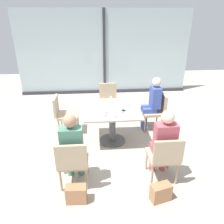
# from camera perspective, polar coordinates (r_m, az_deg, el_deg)

# --- Properties ---
(ground_plane) EXTENTS (12.00, 12.00, 0.00)m
(ground_plane) POSITION_cam_1_polar(r_m,az_deg,el_deg) (4.80, 0.10, -7.57)
(ground_plane) COLOR #A89E8E
(window_wall_backdrop) EXTENTS (5.63, 0.10, 2.70)m
(window_wall_backdrop) POSITION_cam_1_polar(r_m,az_deg,el_deg) (7.37, -2.04, 14.15)
(window_wall_backdrop) COLOR #A4B7BC
(window_wall_backdrop) RESTS_ON ground_plane
(dining_table_main) EXTENTS (1.15, 0.93, 0.73)m
(dining_table_main) POSITION_cam_1_polar(r_m,az_deg,el_deg) (4.53, 0.10, -1.79)
(dining_table_main) COLOR #BCB29E
(dining_table_main) RESTS_ON ground_plane
(chair_far_right) EXTENTS (0.50, 0.46, 0.87)m
(chair_far_right) POSITION_cam_1_polar(r_m,az_deg,el_deg) (5.20, 11.57, 0.77)
(chair_far_right) COLOR tan
(chair_far_right) RESTS_ON ground_plane
(chair_front_left) EXTENTS (0.46, 0.50, 0.87)m
(chair_front_left) POSITION_cam_1_polar(r_m,az_deg,el_deg) (3.46, -10.27, -12.46)
(chair_front_left) COLOR tan
(chair_front_left) RESTS_ON ground_plane
(chair_front_right) EXTENTS (0.46, 0.50, 0.87)m
(chair_front_right) POSITION_cam_1_polar(r_m,az_deg,el_deg) (3.60, 13.62, -11.16)
(chair_front_right) COLOR tan
(chair_front_right) RESTS_ON ground_plane
(chair_far_left) EXTENTS (0.50, 0.46, 0.87)m
(chair_far_left) POSITION_cam_1_polar(r_m,az_deg,el_deg) (5.05, -12.69, -0.05)
(chair_far_left) COLOR tan
(chair_far_left) RESTS_ON ground_plane
(chair_near_window) EXTENTS (0.46, 0.51, 0.87)m
(chair_near_window) POSITION_cam_1_polar(r_m,az_deg,el_deg) (5.73, -0.98, 3.59)
(chair_near_window) COLOR tan
(chair_near_window) RESTS_ON ground_plane
(person_far_right) EXTENTS (0.39, 0.34, 1.26)m
(person_far_right) POSITION_cam_1_polar(r_m,az_deg,el_deg) (5.09, 10.58, 2.82)
(person_far_right) COLOR #384C9E
(person_far_right) RESTS_ON ground_plane
(person_front_left) EXTENTS (0.34, 0.39, 1.26)m
(person_front_left) POSITION_cam_1_polar(r_m,az_deg,el_deg) (3.43, -10.38, -8.65)
(person_front_left) COLOR #4C7F6B
(person_front_left) RESTS_ON ground_plane
(person_front_right) EXTENTS (0.34, 0.39, 1.26)m
(person_front_right) POSITION_cam_1_polar(r_m,az_deg,el_deg) (3.57, 13.43, -7.50)
(person_front_right) COLOR #B24C56
(person_front_right) RESTS_ON ground_plane
(wine_glass_0) EXTENTS (0.07, 0.07, 0.18)m
(wine_glass_0) POSITION_cam_1_polar(r_m,az_deg,el_deg) (4.11, 0.56, 0.26)
(wine_glass_0) COLOR silver
(wine_glass_0) RESTS_ON dining_table_main
(wine_glass_1) EXTENTS (0.07, 0.07, 0.18)m
(wine_glass_1) POSITION_cam_1_polar(r_m,az_deg,el_deg) (4.66, -2.40, 3.30)
(wine_glass_1) COLOR silver
(wine_glass_1) RESTS_ON dining_table_main
(wine_glass_2) EXTENTS (0.07, 0.07, 0.18)m
(wine_glass_2) POSITION_cam_1_polar(r_m,az_deg,el_deg) (4.76, -0.30, 3.81)
(wine_glass_2) COLOR silver
(wine_glass_2) RESTS_ON dining_table_main
(wine_glass_3) EXTENTS (0.07, 0.07, 0.18)m
(wine_glass_3) POSITION_cam_1_polar(r_m,az_deg,el_deg) (4.27, -1.78, 1.21)
(wine_glass_3) COLOR silver
(wine_glass_3) RESTS_ON dining_table_main
(wine_glass_4) EXTENTS (0.07, 0.07, 0.18)m
(wine_glass_4) POSITION_cam_1_polar(r_m,az_deg,el_deg) (4.28, 2.47, 1.28)
(wine_glass_4) COLOR silver
(wine_glass_4) RESTS_ON dining_table_main
(wine_glass_5) EXTENTS (0.07, 0.07, 0.18)m
(wine_glass_5) POSITION_cam_1_polar(r_m,az_deg,el_deg) (4.58, -6.30, 2.75)
(wine_glass_5) COLOR silver
(wine_glass_5) RESTS_ON dining_table_main
(wine_glass_6) EXTENTS (0.07, 0.07, 0.18)m
(wine_glass_6) POSITION_cam_1_polar(r_m,az_deg,el_deg) (4.15, -2.18, 0.49)
(wine_glass_6) COLOR silver
(wine_glass_6) RESTS_ON dining_table_main
(coffee_cup) EXTENTS (0.08, 0.08, 0.09)m
(coffee_cup) POSITION_cam_1_polar(r_m,az_deg,el_deg) (4.68, 3.95, 2.19)
(coffee_cup) COLOR white
(coffee_cup) RESTS_ON dining_table_main
(cell_phone_on_table) EXTENTS (0.13, 0.16, 0.01)m
(cell_phone_on_table) POSITION_cam_1_polar(r_m,az_deg,el_deg) (4.47, 2.90, 0.52)
(cell_phone_on_table) COLOR black
(cell_phone_on_table) RESTS_ON dining_table_main
(handbag_0) EXTENTS (0.31, 0.19, 0.28)m
(handbag_0) POSITION_cam_1_polar(r_m,az_deg,el_deg) (5.03, 13.29, -4.80)
(handbag_0) COLOR #A3704C
(handbag_0) RESTS_ON ground_plane
(handbag_1) EXTENTS (0.31, 0.17, 0.28)m
(handbag_1) POSITION_cam_1_polar(r_m,az_deg,el_deg) (3.44, -9.39, -20.55)
(handbag_1) COLOR #A3704C
(handbag_1) RESTS_ON ground_plane
(handbag_2) EXTENTS (0.33, 0.23, 0.28)m
(handbag_2) POSITION_cam_1_polar(r_m,az_deg,el_deg) (3.49, 12.70, -19.98)
(handbag_2) COLOR #A3704C
(handbag_2) RESTS_ON ground_plane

